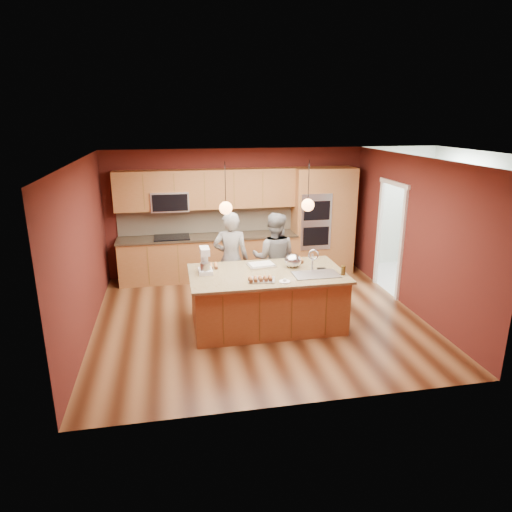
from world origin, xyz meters
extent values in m
plane|color=#3F1E0E|center=(0.00, 0.00, 0.00)|extent=(5.50, 5.50, 0.00)
plane|color=silver|center=(0.00, 0.00, 2.70)|extent=(5.50, 5.50, 0.00)
plane|color=#511B16|center=(0.00, 2.50, 1.35)|extent=(5.50, 0.00, 5.50)
plane|color=#511B16|center=(0.00, -2.50, 1.35)|extent=(5.50, 0.00, 5.50)
plane|color=#511B16|center=(-2.75, 0.00, 1.35)|extent=(0.00, 5.00, 5.00)
plane|color=#511B16|center=(2.75, 0.00, 1.35)|extent=(0.00, 5.00, 5.00)
cube|color=#995A2C|center=(-0.65, 2.20, 0.45)|extent=(3.70, 0.60, 0.90)
cube|color=#31281C|center=(-0.65, 2.19, 0.92)|extent=(3.74, 0.64, 0.04)
cube|color=#C2B191|center=(-0.65, 2.48, 1.22)|extent=(3.70, 0.03, 0.56)
cube|color=#995A2C|center=(-0.65, 2.32, 1.90)|extent=(3.70, 0.36, 0.80)
cube|color=black|center=(-1.40, 2.18, 0.94)|extent=(0.72, 0.52, 0.03)
cube|color=silver|center=(-1.40, 2.30, 1.68)|extent=(0.76, 0.40, 0.40)
cube|color=#995A2C|center=(1.60, 2.20, 1.15)|extent=(0.80, 0.60, 2.30)
cube|color=silver|center=(1.60, 1.90, 1.20)|extent=(0.66, 0.04, 1.20)
cube|color=#995A2C|center=(2.25, 2.20, 1.15)|extent=(0.50, 0.60, 2.30)
plane|color=beige|center=(3.65, 1.20, 0.00)|extent=(2.60, 2.60, 0.00)
plane|color=beige|center=(4.55, 1.20, 1.35)|extent=(0.00, 2.70, 2.70)
cube|color=white|center=(4.35, 1.20, 1.95)|extent=(0.35, 2.40, 0.75)
cylinder|color=black|center=(-0.57, -0.26, 2.35)|extent=(0.01, 0.01, 0.70)
sphere|color=#FF9A4F|center=(-0.57, -0.26, 2.00)|extent=(0.20, 0.20, 0.20)
cylinder|color=black|center=(0.73, -0.26, 2.35)|extent=(0.01, 0.01, 0.70)
sphere|color=#FF9A4F|center=(0.73, -0.26, 2.00)|extent=(0.20, 0.20, 0.20)
cube|color=#995A2C|center=(0.08, -0.26, 0.44)|extent=(2.40, 1.30, 0.88)
cube|color=tan|center=(0.08, -0.26, 0.90)|extent=(2.50, 1.40, 0.04)
cube|color=silver|center=(0.83, -0.51, 0.84)|extent=(0.72, 0.42, 0.18)
imported|color=black|center=(-0.38, 0.69, 0.87)|extent=(0.70, 0.52, 1.75)
imported|color=slate|center=(0.42, 0.69, 0.85)|extent=(0.98, 0.87, 1.69)
cube|color=white|center=(-0.90, -0.10, 0.95)|extent=(0.23, 0.29, 0.07)
cube|color=white|center=(-0.90, 0.02, 1.13)|extent=(0.11, 0.09, 0.29)
cube|color=white|center=(-0.90, -0.08, 1.28)|extent=(0.15, 0.29, 0.11)
cylinder|color=silver|center=(-0.90, -0.15, 1.03)|extent=(0.17, 0.17, 0.15)
cube|color=white|center=(0.05, 0.07, 0.93)|extent=(0.48, 0.38, 0.03)
cube|color=white|center=(0.05, 0.07, 0.95)|extent=(0.41, 0.31, 0.02)
cube|color=silver|center=(-0.08, -0.61, 0.93)|extent=(0.45, 0.37, 0.02)
ellipsoid|color=silver|center=(0.56, -0.07, 1.03)|extent=(0.28, 0.28, 0.24)
cylinder|color=white|center=(0.25, -0.74, 0.93)|extent=(0.17, 0.17, 0.01)
cylinder|color=#3A270B|center=(1.25, -0.59, 0.99)|extent=(0.07, 0.07, 0.15)
cube|color=black|center=(1.00, -0.24, 0.93)|extent=(0.16, 0.11, 0.01)
cube|color=white|center=(4.20, 0.86, 0.51)|extent=(0.66, 0.68, 1.01)
cube|color=white|center=(4.21, 1.53, 0.51)|extent=(0.64, 0.66, 1.02)
camera|label=1|loc=(-1.40, -7.06, 3.35)|focal=32.00mm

